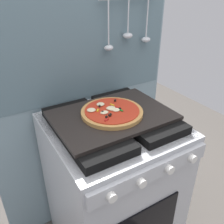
# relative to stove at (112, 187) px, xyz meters

# --- Properties ---
(kitchen_backsplash) EXTENTS (1.10, 0.08, 1.55)m
(kitchen_backsplash) POSITION_rel_stove_xyz_m (0.00, 0.34, 0.34)
(kitchen_backsplash) COLOR #7A939E
(kitchen_backsplash) RESTS_ON ground_plane
(stove) EXTENTS (0.60, 0.64, 0.90)m
(stove) POSITION_rel_stove_xyz_m (0.00, 0.00, 0.00)
(stove) COLOR #B7BABF
(stove) RESTS_ON ground_plane
(baking_tray) EXTENTS (0.54, 0.38, 0.02)m
(baking_tray) POSITION_rel_stove_xyz_m (0.00, 0.00, 0.46)
(baking_tray) COLOR black
(baking_tray) RESTS_ON stove
(pizza_left) EXTENTS (0.29, 0.29, 0.03)m
(pizza_left) POSITION_rel_stove_xyz_m (0.00, 0.00, 0.48)
(pizza_left) COLOR #C18947
(pizza_left) RESTS_ON baking_tray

